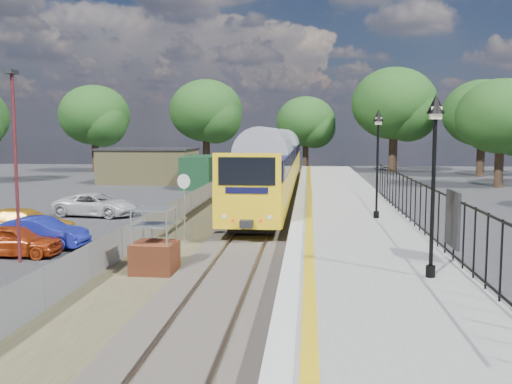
# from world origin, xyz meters

# --- Properties ---
(ground) EXTENTS (120.00, 120.00, 0.00)m
(ground) POSITION_xyz_m (0.00, 0.00, 0.00)
(ground) COLOR #2D2D30
(ground) RESTS_ON ground
(track_bed) EXTENTS (5.90, 80.00, 0.29)m
(track_bed) POSITION_xyz_m (-0.47, 9.67, 0.09)
(track_bed) COLOR #473F38
(track_bed) RESTS_ON ground
(platform) EXTENTS (5.00, 70.00, 0.90)m
(platform) POSITION_xyz_m (4.20, 8.00, 0.45)
(platform) COLOR gray
(platform) RESTS_ON ground
(platform_edge) EXTENTS (0.90, 70.00, 0.01)m
(platform_edge) POSITION_xyz_m (2.14, 8.00, 0.90)
(platform_edge) COLOR silver
(platform_edge) RESTS_ON platform
(victorian_lamp_south) EXTENTS (0.44, 0.44, 4.60)m
(victorian_lamp_south) POSITION_xyz_m (5.50, -4.00, 4.30)
(victorian_lamp_south) COLOR black
(victorian_lamp_south) RESTS_ON platform
(victorian_lamp_north) EXTENTS (0.44, 0.44, 4.60)m
(victorian_lamp_north) POSITION_xyz_m (5.30, 6.00, 4.30)
(victorian_lamp_north) COLOR black
(victorian_lamp_north) RESTS_ON platform
(palisade_fence) EXTENTS (0.12, 26.00, 2.00)m
(palisade_fence) POSITION_xyz_m (6.55, 2.24, 1.84)
(palisade_fence) COLOR black
(palisade_fence) RESTS_ON platform
(wire_fence) EXTENTS (0.06, 52.00, 1.20)m
(wire_fence) POSITION_xyz_m (-4.20, 12.00, 0.60)
(wire_fence) COLOR #999EA3
(wire_fence) RESTS_ON ground
(outbuilding) EXTENTS (10.80, 10.10, 3.12)m
(outbuilding) POSITION_xyz_m (-10.91, 31.21, 1.52)
(outbuilding) COLOR #8E8350
(outbuilding) RESTS_ON ground
(tree_line) EXTENTS (56.80, 43.80, 11.88)m
(tree_line) POSITION_xyz_m (1.40, 42.00, 6.61)
(tree_line) COLOR #332319
(tree_line) RESTS_ON ground
(train) EXTENTS (2.82, 40.83, 3.51)m
(train) POSITION_xyz_m (0.00, 24.04, 2.34)
(train) COLOR yellow
(train) RESTS_ON ground
(brick_plinth) EXTENTS (1.39, 1.39, 2.18)m
(brick_plinth) POSITION_xyz_m (-2.50, -0.85, 1.05)
(brick_plinth) COLOR brown
(brick_plinth) RESTS_ON ground
(speed_sign) EXTENTS (0.56, 0.23, 2.90)m
(speed_sign) POSITION_xyz_m (-2.55, 3.76, 1.98)
(speed_sign) COLOR #999EA3
(speed_sign) RESTS_ON ground
(carpark_lamp) EXTENTS (0.25, 0.50, 6.66)m
(carpark_lamp) POSITION_xyz_m (-7.65, 0.30, 3.82)
(carpark_lamp) COLOR #541C20
(carpark_lamp) RESTS_ON ground
(car_red) EXTENTS (3.53, 1.54, 1.18)m
(car_red) POSITION_xyz_m (-8.37, 1.23, 0.59)
(car_red) COLOR #A3340F
(car_red) RESTS_ON ground
(car_blue) EXTENTS (3.77, 1.46, 1.23)m
(car_blue) POSITION_xyz_m (-8.11, 2.78, 0.61)
(car_blue) COLOR navy
(car_blue) RESTS_ON ground
(car_yellow) EXTENTS (4.63, 2.31, 1.29)m
(car_yellow) POSITION_xyz_m (-9.68, 4.60, 0.65)
(car_yellow) COLOR #C38317
(car_yellow) RESTS_ON ground
(car_white) EXTENTS (4.72, 2.69, 1.24)m
(car_white) POSITION_xyz_m (-9.11, 11.31, 0.62)
(car_white) COLOR silver
(car_white) RESTS_ON ground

